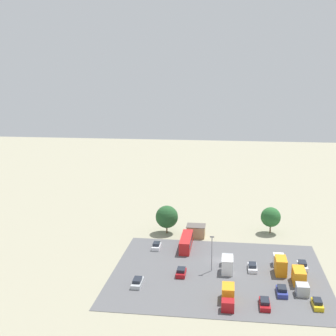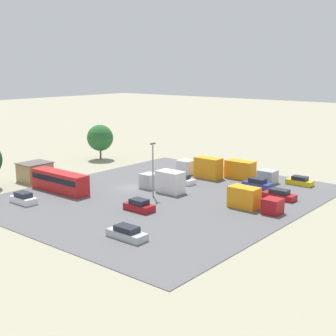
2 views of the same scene
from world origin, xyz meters
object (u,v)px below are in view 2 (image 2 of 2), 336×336
Objects in this scene: parked_car_5 at (279,195)px; parked_car_4 at (300,181)px; shed_building at (35,172)px; parked_car_0 at (181,180)px; parked_truck_1 at (252,200)px; parked_truck_2 at (248,171)px; parked_car_7 at (209,167)px; parked_truck_3 at (202,168)px; parked_car_6 at (257,184)px; bus at (60,181)px; parked_truck_0 at (164,181)px; parked_car_3 at (127,233)px; parked_car_1 at (23,199)px; parked_car_2 at (139,206)px.

parked_car_4 is at bearing 7.27° from parked_car_5.
shed_building is 1.08× the size of parked_car_0.
parked_truck_2 is at bearing -147.99° from parked_truck_1.
parked_car_7 is at bearing -89.25° from parked_car_4.
parked_car_4 is 0.50× the size of parked_truck_3.
parked_car_0 is 1.03× the size of parked_car_6.
bus is 32.50m from parked_car_5.
parked_car_4 is 21.95m from parked_truck_0.
bus reaches higher than parked_car_6.
parked_truck_1 reaches higher than parked_car_3.
parked_car_1 reaches higher than parked_car_0.
bus reaches higher than parked_truck_2.
parked_car_1 is at bearing -36.32° from parked_car_4.
parked_car_4 is at bearing 172.70° from parked_car_3.
parked_car_0 is at bearing 124.99° from shed_building.
parked_car_1 is at bearing 161.56° from parked_truck_3.
shed_building is 1.11× the size of parked_car_6.
parked_car_4 is at bearing -40.63° from parked_truck_0.
parked_truck_1 is (16.37, 0.62, 0.70)m from parked_car_4.
bus is at bearing 144.76° from parked_car_0.
parked_truck_3 is (-28.80, 9.60, 0.95)m from parked_car_1.
parked_truck_1 is (-18.33, 5.07, 0.70)m from parked_car_3.
parked_car_3 is at bearing -7.30° from parked_car_4.
parked_car_3 is 19.03m from parked_truck_1.
bus is at bearing 9.99° from parked_car_1.
parked_truck_2 reaches higher than parked_car_2.
parked_car_6 is 0.50× the size of parked_truck_2.
parked_truck_2 reaches higher than parked_car_1.
parked_car_1 is 0.49× the size of parked_truck_3.
parked_car_4 is 0.47× the size of parked_truck_2.
parked_car_2 is (1.27, 24.78, -0.83)m from shed_building.
parked_car_0 is 1.00× the size of parked_car_7.
parked_car_1 is 20.61m from parked_car_3.
parked_car_0 is 0.63× the size of parked_truck_1.
bus is 15.98m from parked_car_2.
parked_car_0 is 0.62× the size of parked_truck_0.
parked_car_2 is at bearing 163.37° from parked_car_6.
parked_car_6 reaches higher than parked_car_4.
parked_car_5 is at bearing -65.65° from parked_truck_0.
bus is at bearing 133.44° from parked_car_6.
parked_car_4 is at bearing -177.83° from parked_truck_1.
parked_car_6 is at bearing 45.85° from parked_truck_2.
parked_car_5 is (-16.76, 11.60, -0.05)m from parked_car_2.
parked_truck_2 is at bearing -27.58° from parked_car_1.
parked_car_3 is 1.05× the size of parked_car_7.
parked_car_1 reaches higher than parked_car_6.
parked_car_0 is 0.55× the size of parked_truck_3.
parked_car_3 is (9.58, 30.71, -0.89)m from shed_building.
parked_car_3 is at bearing -155.34° from parked_car_0.
parked_car_5 is (-17.22, 27.54, -1.03)m from bus.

